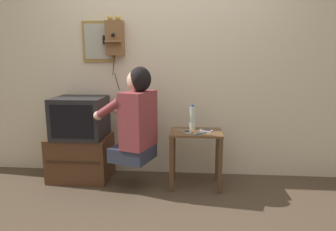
{
  "coord_description": "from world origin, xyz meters",
  "views": [
    {
      "loc": [
        0.32,
        -2.07,
        1.3
      ],
      "look_at": [
        0.09,
        0.8,
        0.74
      ],
      "focal_mm": 32.0,
      "sensor_mm": 36.0,
      "label": 1
    }
  ],
  "objects": [
    {
      "name": "side_table",
      "position": [
        0.37,
        0.85,
        0.43
      ],
      "size": [
        0.52,
        0.37,
        0.58
      ],
      "color": "brown",
      "rests_on": "ground_plane"
    },
    {
      "name": "cell_phone_held",
      "position": [
        0.27,
        0.8,
        0.58
      ],
      "size": [
        0.09,
        0.14,
        0.01
      ],
      "rotation": [
        0.0,
        0.0,
        0.28
      ],
      "color": "silver",
      "rests_on": "side_table"
    },
    {
      "name": "toothbrush",
      "position": [
        0.39,
        0.74,
        0.58
      ],
      "size": [
        0.12,
        0.13,
        0.02
      ],
      "rotation": [
        0.0,
        0.0,
        2.37
      ],
      "color": "#338CD8",
      "rests_on": "side_table"
    },
    {
      "name": "television",
      "position": [
        -0.85,
        0.92,
        0.68
      ],
      "size": [
        0.52,
        0.46,
        0.43
      ],
      "color": "#232326",
      "rests_on": "tv_stand"
    },
    {
      "name": "tv_stand",
      "position": [
        -0.87,
        0.94,
        0.24
      ],
      "size": [
        0.63,
        0.46,
        0.47
      ],
      "color": "#51331E",
      "rests_on": "ground_plane"
    },
    {
      "name": "person",
      "position": [
        -0.21,
        0.72,
        0.73
      ],
      "size": [
        0.59,
        0.53,
        0.92
      ],
      "rotation": [
        0.0,
        0.0,
        1.24
      ],
      "color": "#2D3347",
      "rests_on": "ground_plane"
    },
    {
      "name": "water_bottle",
      "position": [
        0.33,
        0.93,
        0.7
      ],
      "size": [
        0.06,
        0.06,
        0.26
      ],
      "color": "silver",
      "rests_on": "side_table"
    },
    {
      "name": "wall_phone_antique",
      "position": [
        -0.51,
        1.13,
        1.51
      ],
      "size": [
        0.23,
        0.18,
        0.78
      ],
      "color": "brown"
    },
    {
      "name": "wall_back",
      "position": [
        0.0,
        1.22,
        1.27
      ],
      "size": [
        6.8,
        0.05,
        2.55
      ],
      "color": "beige",
      "rests_on": "ground_plane"
    },
    {
      "name": "framed_picture",
      "position": [
        -0.7,
        1.18,
        1.47
      ],
      "size": [
        0.34,
        0.03,
        0.43
      ],
      "color": "olive"
    },
    {
      "name": "cell_phone_spare",
      "position": [
        0.47,
        0.87,
        0.58
      ],
      "size": [
        0.14,
        0.11,
        0.01
      ],
      "rotation": [
        0.0,
        0.0,
        1.11
      ],
      "color": "silver",
      "rests_on": "side_table"
    },
    {
      "name": "ground_plane",
      "position": [
        0.0,
        0.0,
        0.0
      ],
      "size": [
        14.0,
        14.0,
        0.0
      ],
      "primitive_type": "plane",
      "color": "#4C3D2D"
    }
  ]
}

